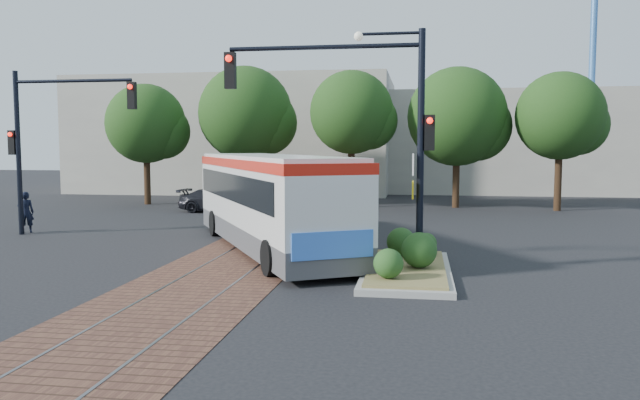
% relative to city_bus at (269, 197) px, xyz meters
% --- Properties ---
extents(ground, '(120.00, 120.00, 0.00)m').
position_rel_city_bus_xyz_m(ground, '(-0.37, -2.27, -1.66)').
color(ground, black).
rests_on(ground, ground).
extents(trackbed, '(3.60, 40.00, 0.02)m').
position_rel_city_bus_xyz_m(trackbed, '(-0.37, 1.73, -1.66)').
color(trackbed, brown).
rests_on(trackbed, ground).
extents(tree_row, '(26.40, 5.60, 7.67)m').
position_rel_city_bus_xyz_m(tree_row, '(0.84, 14.15, 3.19)').
color(tree_row, '#382314').
rests_on(tree_row, ground).
extents(warehouses, '(40.00, 13.00, 8.00)m').
position_rel_city_bus_xyz_m(warehouses, '(-0.90, 26.48, 2.15)').
color(warehouses, '#ADA899').
rests_on(warehouses, ground).
extents(crane, '(8.00, 0.50, 18.00)m').
position_rel_city_bus_xyz_m(crane, '(17.63, 31.73, 9.22)').
color(crane, '#3F72B2').
rests_on(crane, ground).
extents(city_bus, '(7.50, 10.88, 2.99)m').
position_rel_city_bus_xyz_m(city_bus, '(0.00, 0.00, 0.00)').
color(city_bus, '#454548').
rests_on(city_bus, ground).
extents(traffic_island, '(2.20, 5.20, 1.13)m').
position_rel_city_bus_xyz_m(traffic_island, '(4.45, -3.16, -1.34)').
color(traffic_island, gray).
rests_on(traffic_island, ground).
extents(signal_pole_main, '(5.49, 0.46, 6.00)m').
position_rel_city_bus_xyz_m(signal_pole_main, '(3.49, -3.07, 2.49)').
color(signal_pole_main, black).
rests_on(signal_pole_main, ground).
extents(signal_pole_left, '(4.99, 0.34, 6.00)m').
position_rel_city_bus_xyz_m(signal_pole_left, '(-8.74, 1.73, 2.20)').
color(signal_pole_left, black).
rests_on(signal_pole_left, ground).
extents(officer, '(0.68, 0.60, 1.57)m').
position_rel_city_bus_xyz_m(officer, '(-9.94, 2.12, -0.88)').
color(officer, black).
rests_on(officer, ground).
extents(parked_car, '(4.09, 1.87, 1.16)m').
position_rel_city_bus_xyz_m(parked_car, '(-5.07, 10.34, -1.08)').
color(parked_car, black).
rests_on(parked_car, ground).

